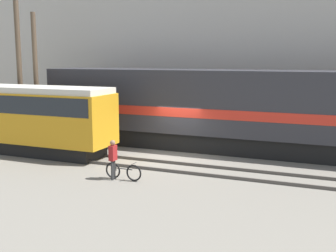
{
  "coord_description": "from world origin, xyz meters",
  "views": [
    {
      "loc": [
        8.04,
        -19.55,
        5.09
      ],
      "look_at": [
        0.25,
        -0.92,
        1.8
      ],
      "focal_mm": 45.0,
      "sensor_mm": 36.0,
      "label": 1
    }
  ],
  "objects": [
    {
      "name": "freight_locomotive",
      "position": [
        1.87,
        2.66,
        2.34
      ],
      "size": [
        20.53,
        3.04,
        5.03
      ],
      "color": "black",
      "rests_on": "ground"
    },
    {
      "name": "track_far",
      "position": [
        0.0,
        2.66,
        0.07
      ],
      "size": [
        60.0,
        1.51,
        0.14
      ],
      "color": "#47423D",
      "rests_on": "ground"
    },
    {
      "name": "ground_plane",
      "position": [
        0.0,
        0.0,
        0.0
      ],
      "size": [
        120.0,
        120.0,
        0.0
      ],
      "primitive_type": "plane",
      "color": "slate"
    },
    {
      "name": "bicycle",
      "position": [
        -0.31,
        -4.46,
        0.36
      ],
      "size": [
        1.71,
        0.44,
        0.76
      ],
      "color": "black",
      "rests_on": "ground"
    },
    {
      "name": "utility_pole_left",
      "position": [
        -9.91,
        0.37,
        4.8
      ],
      "size": [
        0.31,
        0.31,
        9.59
      ],
      "color": "#4C3D2D",
      "rests_on": "ground"
    },
    {
      "name": "building_backdrop",
      "position": [
        0.0,
        9.53,
        5.3
      ],
      "size": [
        46.61,
        6.0,
        10.59
      ],
      "color": "#B7B2A8",
      "rests_on": "ground"
    },
    {
      "name": "utility_pole_center",
      "position": [
        -8.7,
        0.37,
        3.84
      ],
      "size": [
        0.28,
        0.28,
        7.67
      ],
      "color": "#4C3D2D",
      "rests_on": "ground"
    },
    {
      "name": "track_near",
      "position": [
        0.0,
        -1.92,
        0.07
      ],
      "size": [
        60.0,
        1.51,
        0.14
      ],
      "color": "#47423D",
      "rests_on": "ground"
    },
    {
      "name": "person",
      "position": [
        -0.71,
        -4.6,
        1.03
      ],
      "size": [
        0.23,
        0.36,
        1.7
      ],
      "color": "#333333",
      "rests_on": "ground"
    },
    {
      "name": "streetcar",
      "position": [
        -7.46,
        -1.92,
        2.06
      ],
      "size": [
        9.7,
        2.54,
        3.6
      ],
      "color": "black",
      "rests_on": "ground"
    }
  ]
}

